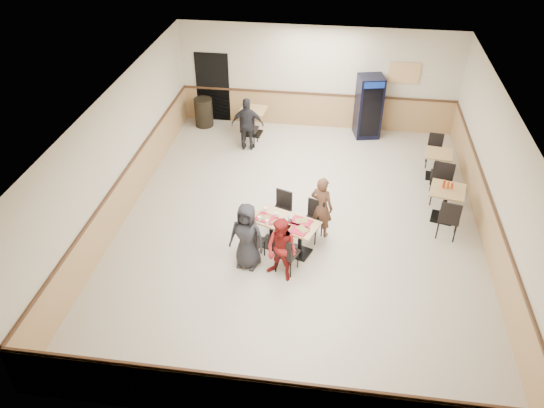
# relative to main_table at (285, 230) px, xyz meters

# --- Properties ---
(ground) EXTENTS (10.00, 10.00, 0.00)m
(ground) POSITION_rel_main_table_xyz_m (0.21, 0.87, -0.48)
(ground) COLOR beige
(ground) RESTS_ON ground
(room_shell) EXTENTS (10.00, 10.00, 10.00)m
(room_shell) POSITION_rel_main_table_xyz_m (1.99, 3.42, 0.10)
(room_shell) COLOR silver
(room_shell) RESTS_ON ground
(main_table) EXTENTS (1.51, 1.11, 0.73)m
(main_table) POSITION_rel_main_table_xyz_m (0.00, 0.00, 0.00)
(main_table) COLOR black
(main_table) RESTS_ON ground
(main_chairs) EXTENTS (1.68, 1.91, 0.92)m
(main_chairs) POSITION_rel_main_table_xyz_m (-0.05, 0.02, -0.02)
(main_chairs) COLOR black
(main_chairs) RESTS_ON ground
(diner_woman_left) EXTENTS (0.79, 0.59, 1.47)m
(diner_woman_left) POSITION_rel_main_table_xyz_m (-0.70, -0.62, 0.25)
(diner_woman_left) COLOR black
(diner_woman_left) RESTS_ON ground
(diner_woman_right) EXTENTS (0.84, 0.77, 1.39)m
(diner_woman_right) POSITION_rel_main_table_xyz_m (0.03, -0.89, 0.21)
(diner_woman_right) COLOR maroon
(diner_woman_right) RESTS_ON ground
(diner_man_opposite) EXTENTS (0.62, 0.53, 1.44)m
(diner_man_opposite) POSITION_rel_main_table_xyz_m (0.70, 0.62, 0.24)
(diner_man_opposite) COLOR #513323
(diner_man_opposite) RESTS_ON ground
(lone_diner) EXTENTS (0.90, 0.42, 1.50)m
(lone_diner) POSITION_rel_main_table_xyz_m (-1.54, 4.18, 0.27)
(lone_diner) COLOR black
(lone_diner) RESTS_ON ground
(tabletop_clutter) EXTENTS (1.24, 0.80, 0.12)m
(tabletop_clutter) POSITION_rel_main_table_xyz_m (-0.01, -0.06, 0.27)
(tabletop_clutter) COLOR #A80B20
(tabletop_clutter) RESTS_ON main_table
(side_table_near) EXTENTS (0.89, 0.89, 0.80)m
(side_table_near) POSITION_rel_main_table_xyz_m (3.43, 1.57, 0.05)
(side_table_near) COLOR black
(side_table_near) RESTS_ON ground
(side_table_near_chair_south) EXTENTS (0.56, 0.56, 1.01)m
(side_table_near_chair_south) POSITION_rel_main_table_xyz_m (3.43, 0.93, 0.02)
(side_table_near_chair_south) COLOR black
(side_table_near_chair_south) RESTS_ON ground
(side_table_near_chair_north) EXTENTS (0.56, 0.56, 1.01)m
(side_table_near_chair_north) POSITION_rel_main_table_xyz_m (3.43, 2.20, 0.02)
(side_table_near_chair_north) COLOR black
(side_table_near_chair_north) RESTS_ON ground
(side_table_far) EXTENTS (0.73, 0.73, 0.71)m
(side_table_far) POSITION_rel_main_table_xyz_m (3.45, 3.37, -0.01)
(side_table_far) COLOR black
(side_table_far) RESTS_ON ground
(side_table_far_chair_south) EXTENTS (0.46, 0.46, 0.89)m
(side_table_far_chair_south) POSITION_rel_main_table_xyz_m (3.45, 2.81, -0.04)
(side_table_far_chair_south) COLOR black
(side_table_far_chair_south) RESTS_ON ground
(side_table_far_chair_north) EXTENTS (0.46, 0.46, 0.89)m
(side_table_far_chair_north) POSITION_rel_main_table_xyz_m (3.45, 3.94, -0.04)
(side_table_far_chair_north) COLOR black
(side_table_far_chair_north) RESTS_ON ground
(condiment_caddy) EXTENTS (0.23, 0.06, 0.20)m
(condiment_caddy) POSITION_rel_main_table_xyz_m (3.40, 1.62, 0.40)
(condiment_caddy) COLOR #C1380D
(condiment_caddy) RESTS_ON side_table_near
(back_table) EXTENTS (0.80, 0.80, 0.79)m
(back_table) POSITION_rel_main_table_xyz_m (-1.54, 5.07, 0.04)
(back_table) COLOR black
(back_table) RESTS_ON ground
(back_table_chair_lone) EXTENTS (0.50, 0.50, 1.00)m
(back_table_chair_lone) POSITION_rel_main_table_xyz_m (-1.54, 4.44, 0.01)
(back_table_chair_lone) COLOR black
(back_table_chair_lone) RESTS_ON ground
(pepsi_cooler) EXTENTS (0.81, 0.81, 1.79)m
(pepsi_cooler) POSITION_rel_main_table_xyz_m (1.72, 5.46, 0.41)
(pepsi_cooler) COLOR black
(pepsi_cooler) RESTS_ON ground
(trash_bin) EXTENTS (0.54, 0.54, 0.85)m
(trash_bin) POSITION_rel_main_table_xyz_m (-3.10, 5.42, -0.06)
(trash_bin) COLOR black
(trash_bin) RESTS_ON ground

